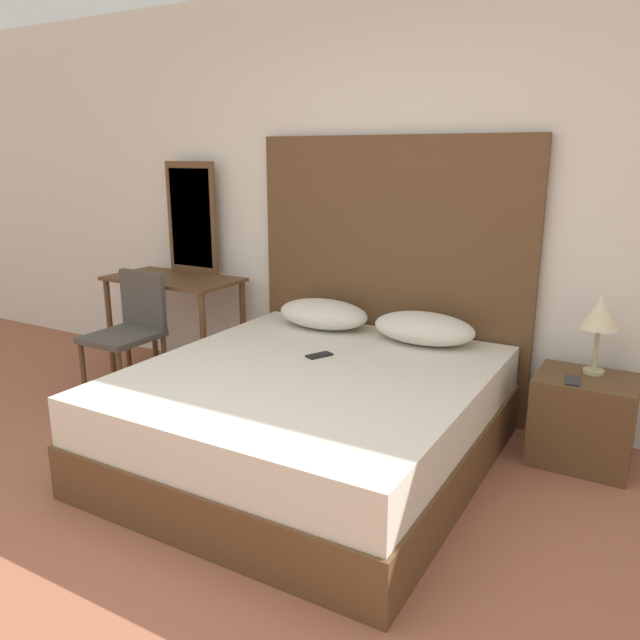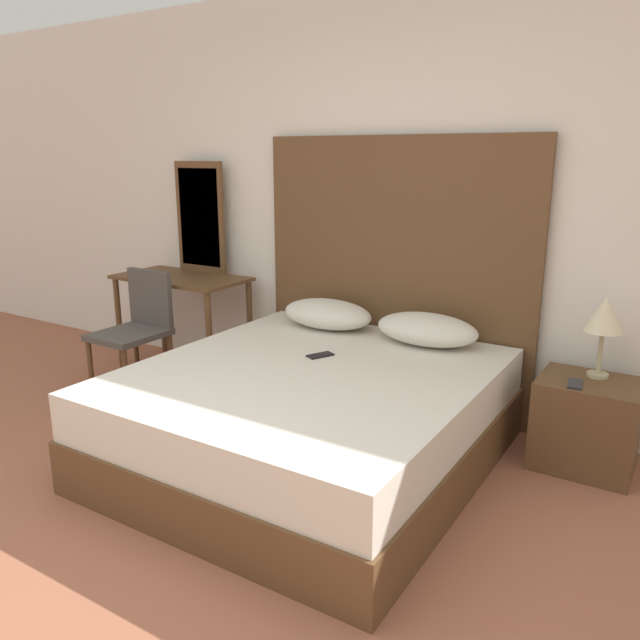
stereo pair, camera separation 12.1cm
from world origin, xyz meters
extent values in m
plane|color=#9E5B42|center=(0.00, 0.00, 0.00)|extent=(16.00, 16.00, 0.00)
cube|color=white|center=(0.00, 2.49, 1.35)|extent=(10.00, 0.06, 2.70)
cube|color=brown|center=(-0.06, 1.40, 0.14)|extent=(1.79, 1.97, 0.28)
cube|color=silver|center=(-0.06, 1.40, 0.41)|extent=(1.75, 1.93, 0.25)
cube|color=brown|center=(-0.06, 2.41, 0.88)|extent=(1.88, 0.05, 1.76)
ellipsoid|color=silver|center=(-0.41, 2.15, 0.63)|extent=(0.63, 0.37, 0.19)
ellipsoid|color=silver|center=(0.29, 2.15, 0.63)|extent=(0.63, 0.37, 0.19)
cube|color=black|center=(-0.13, 1.62, 0.54)|extent=(0.13, 0.17, 0.01)
cube|color=brown|center=(1.23, 2.13, 0.25)|extent=(0.51, 0.42, 0.49)
cylinder|color=tan|center=(1.25, 2.22, 0.50)|extent=(0.11, 0.11, 0.02)
cylinder|color=tan|center=(1.25, 2.22, 0.63)|extent=(0.02, 0.02, 0.23)
cone|color=beige|center=(1.25, 2.22, 0.84)|extent=(0.20, 0.20, 0.19)
cube|color=#232328|center=(1.17, 2.03, 0.50)|extent=(0.09, 0.16, 0.01)
cube|color=brown|center=(-1.68, 2.11, 0.74)|extent=(1.01, 0.54, 0.02)
cylinder|color=brown|center=(-2.14, 1.88, 0.37)|extent=(0.04, 0.04, 0.73)
cylinder|color=brown|center=(-1.21, 1.88, 0.37)|extent=(0.04, 0.04, 0.73)
cylinder|color=brown|center=(-2.14, 2.34, 0.37)|extent=(0.04, 0.04, 0.73)
cylinder|color=brown|center=(-1.21, 2.34, 0.37)|extent=(0.04, 0.04, 0.73)
cube|color=brown|center=(-1.68, 2.35, 1.17)|extent=(0.46, 0.03, 0.84)
cube|color=#B2BCC6|center=(-1.68, 2.34, 1.17)|extent=(0.39, 0.01, 0.74)
cube|color=#4C4742|center=(-1.65, 1.56, 0.44)|extent=(0.41, 0.47, 0.04)
cube|color=#4C4742|center=(-1.65, 1.77, 0.66)|extent=(0.39, 0.04, 0.40)
cylinder|color=brown|center=(-1.83, 1.36, 0.21)|extent=(0.04, 0.04, 0.42)
cylinder|color=brown|center=(-1.48, 1.36, 0.21)|extent=(0.04, 0.04, 0.42)
cylinder|color=brown|center=(-1.83, 1.76, 0.21)|extent=(0.04, 0.04, 0.42)
cylinder|color=brown|center=(-1.48, 1.76, 0.21)|extent=(0.04, 0.04, 0.42)
camera|label=1|loc=(1.55, -1.30, 1.65)|focal=35.00mm
camera|label=2|loc=(1.65, -1.24, 1.65)|focal=35.00mm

